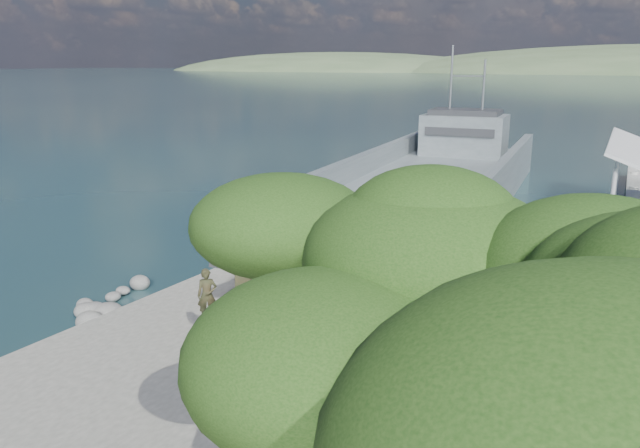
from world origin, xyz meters
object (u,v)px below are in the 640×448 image
at_px(military_truck, 316,263).
at_px(overhang_tree, 409,323).
at_px(soldier, 208,306).
at_px(landing_craft, 430,191).

relative_size(military_truck, overhang_tree, 0.97).
bearing_deg(soldier, military_truck, 13.78).
bearing_deg(overhang_tree, landing_craft, 105.81).
height_order(landing_craft, soldier, landing_craft).
xyz_separation_m(soldier, overhang_tree, (9.61, -9.04, 4.84)).
distance_m(military_truck, soldier, 3.93).
bearing_deg(overhang_tree, soldier, 136.74).
bearing_deg(military_truck, landing_craft, 88.42).
height_order(military_truck, overhang_tree, overhang_tree).
relative_size(landing_craft, soldier, 21.64).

